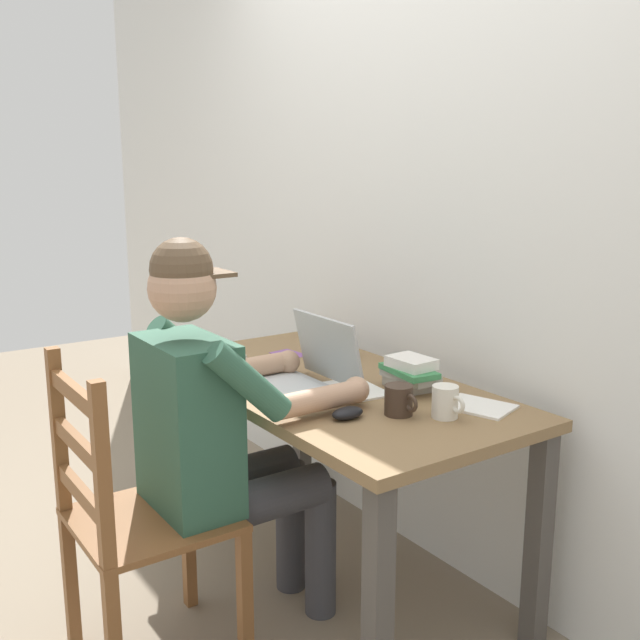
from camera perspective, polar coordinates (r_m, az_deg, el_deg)
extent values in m
plane|color=gray|center=(2.74, 0.72, -19.45)|extent=(8.00, 8.00, 0.00)
cube|color=silver|center=(2.61, 8.71, 9.06)|extent=(6.00, 0.04, 2.60)
cube|color=olive|center=(2.44, 0.77, -5.25)|extent=(1.38, 0.71, 0.03)
cube|color=#4C4742|center=(2.96, -11.48, -9.78)|extent=(0.06, 0.06, 0.69)
cube|color=#4C4742|center=(1.97, 4.51, -21.53)|extent=(0.06, 0.06, 0.69)
cube|color=#4C4742|center=(3.22, -1.41, -7.66)|extent=(0.06, 0.06, 0.69)
cube|color=#4C4742|center=(2.35, 16.60, -16.07)|extent=(0.06, 0.06, 0.69)
cube|color=#2D5642|center=(2.15, -10.24, -7.96)|extent=(0.34, 0.20, 0.50)
sphere|color=tan|center=(2.05, -10.65, 2.46)|extent=(0.19, 0.19, 0.19)
sphere|color=brown|center=(2.04, -10.71, 3.91)|extent=(0.17, 0.17, 0.17)
cube|color=brown|center=(2.08, -8.54, 3.61)|extent=(0.13, 0.10, 0.01)
cylinder|color=#38383D|center=(2.40, -6.48, -12.09)|extent=(0.13, 0.40, 0.13)
cylinder|color=#38383D|center=(2.26, -4.26, -13.68)|extent=(0.13, 0.40, 0.13)
cylinder|color=#38383D|center=(2.59, -2.31, -15.68)|extent=(0.10, 0.10, 0.45)
cylinder|color=#38383D|center=(2.46, 0.04, -17.30)|extent=(0.10, 0.10, 0.45)
cylinder|color=#2D5642|center=(2.31, -10.42, -2.39)|extent=(0.10, 0.25, 0.24)
cylinder|color=tan|center=(2.44, -5.40, -3.70)|extent=(0.07, 0.28, 0.07)
sphere|color=tan|center=(2.50, -2.48, -3.27)|extent=(0.08, 0.08, 0.08)
cylinder|color=#2D5642|center=(1.97, -5.59, -4.83)|extent=(0.10, 0.25, 0.24)
cylinder|color=tan|center=(2.11, -0.05, -6.16)|extent=(0.07, 0.28, 0.07)
sphere|color=tan|center=(2.20, 2.83, -5.44)|extent=(0.08, 0.08, 0.08)
cube|color=brown|center=(2.21, -12.90, -14.83)|extent=(0.42, 0.42, 0.02)
cube|color=brown|center=(2.24, -5.84, -20.83)|extent=(0.04, 0.04, 0.43)
cube|color=brown|center=(2.54, -10.17, -16.76)|extent=(0.04, 0.04, 0.43)
cube|color=brown|center=(2.43, -18.79, -18.64)|extent=(0.04, 0.04, 0.43)
cube|color=brown|center=(1.89, -16.52, -11.54)|extent=(0.04, 0.04, 0.48)
cube|color=brown|center=(2.23, -19.63, -8.04)|extent=(0.04, 0.04, 0.48)
cube|color=brown|center=(2.10, -17.99, -12.69)|extent=(0.36, 0.02, 0.04)
cube|color=brown|center=(2.05, -18.25, -9.12)|extent=(0.36, 0.02, 0.04)
cube|color=brown|center=(2.01, -18.52, -5.39)|extent=(0.36, 0.02, 0.04)
cube|color=#ADAFB2|center=(2.33, -2.17, -5.46)|extent=(0.33, 0.23, 0.02)
cube|color=silver|center=(2.33, -2.18, -5.24)|extent=(0.29, 0.17, 0.00)
cube|color=#ADAFB2|center=(2.37, 0.64, -2.23)|extent=(0.33, 0.06, 0.22)
cube|color=silver|center=(2.37, 0.64, -2.23)|extent=(0.29, 0.04, 0.19)
ellipsoid|color=black|center=(2.10, 2.15, -7.23)|extent=(0.06, 0.10, 0.03)
cylinder|color=silver|center=(2.13, 9.68, -6.26)|extent=(0.08, 0.08, 0.09)
torus|color=silver|center=(2.10, 10.63, -6.48)|extent=(0.05, 0.01, 0.05)
cylinder|color=#2D384C|center=(2.74, 1.33, -1.93)|extent=(0.08, 0.08, 0.09)
torus|color=#2D384C|center=(2.70, 1.96, -2.04)|extent=(0.05, 0.01, 0.05)
cylinder|color=#38281E|center=(2.14, 6.12, -6.19)|extent=(0.08, 0.08, 0.09)
torus|color=#38281E|center=(2.10, 7.07, -6.44)|extent=(0.05, 0.01, 0.05)
cube|color=gray|center=(2.39, 6.81, -4.91)|extent=(0.16, 0.12, 0.03)
cube|color=gray|center=(2.37, 7.03, -4.33)|extent=(0.19, 0.11, 0.02)
cube|color=#38844C|center=(2.35, 6.92, -3.94)|extent=(0.21, 0.13, 0.02)
cube|color=white|center=(2.35, 7.10, -3.29)|extent=(0.15, 0.11, 0.03)
cube|color=white|center=(2.35, 2.47, -5.43)|extent=(0.24, 0.21, 0.01)
cube|color=white|center=(2.24, 12.18, -6.56)|extent=(0.23, 0.20, 0.01)
cube|color=silver|center=(2.74, -8.48, -2.94)|extent=(0.24, 0.25, 0.01)
cube|color=#7A4293|center=(2.79, -2.45, -2.66)|extent=(0.14, 0.10, 0.00)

